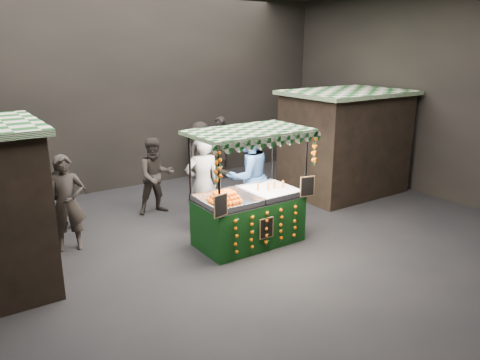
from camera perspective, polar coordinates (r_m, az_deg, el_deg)
ground at (r=8.65m, az=-0.92°, el=-8.81°), size 12.00×12.00×0.00m
market_hall at (r=7.84m, az=-1.04°, el=14.18°), size 12.10×10.10×5.05m
neighbour_stall_right at (r=12.08m, az=12.81°, el=4.63°), size 3.00×2.20×2.60m
juice_stall at (r=8.74m, az=1.22°, el=-3.66°), size 2.28×1.34×2.21m
vendor_grey at (r=9.32m, az=-4.63°, el=-0.49°), size 0.80×0.60×1.98m
vendor_blue at (r=9.57m, az=1.00°, el=0.44°), size 1.06×0.84×2.11m
shopper_0 at (r=9.00m, az=-20.64°, el=-2.71°), size 0.74×0.58×1.80m
shopper_1 at (r=10.47m, az=-10.37°, el=0.49°), size 0.91×0.74×1.73m
shopper_2 at (r=10.10m, az=-20.85°, el=-1.37°), size 0.98×0.86×1.58m
shopper_3 at (r=13.08m, az=-4.92°, el=3.66°), size 1.21×1.10×1.63m
shopper_5 at (r=10.58m, az=-3.80°, el=0.34°), size 1.22×1.41×1.53m
shopper_6 at (r=13.14m, az=-2.54°, el=4.03°), size 0.46×0.66×1.76m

